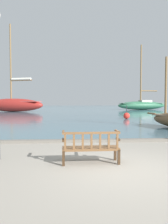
{
  "coord_description": "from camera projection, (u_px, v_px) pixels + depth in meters",
  "views": [
    {
      "loc": [
        -1.37,
        -5.43,
        1.75
      ],
      "look_at": [
        -0.4,
        10.0,
        1.0
      ],
      "focal_mm": 35.0,
      "sensor_mm": 36.0,
      "label": 1
    }
  ],
  "objects": [
    {
      "name": "harbor_water",
      "position": [
        76.0,
        109.0,
        49.44
      ],
      "size": [
        100.0,
        80.0,
        0.08
      ],
      "primitive_type": "cube",
      "color": "slate",
      "rests_on": "ground"
    },
    {
      "name": "quay_edge_kerb",
      "position": [
        102.0,
        141.0,
        9.42
      ],
      "size": [
        40.0,
        0.3,
        0.12
      ],
      "primitive_type": "cube",
      "color": "slate",
      "rests_on": "ground"
    },
    {
      "name": "ground_plane",
      "position": [
        124.0,
        170.0,
        5.58
      ],
      "size": [
        160.0,
        160.0,
        0.0
      ],
      "primitive_type": "plane",
      "color": "gray"
    },
    {
      "name": "park_bench",
      "position": [
        91.0,
        147.0,
        6.16
      ],
      "size": [
        1.61,
        0.55,
        0.92
      ],
      "color": "#3D2A19",
      "rests_on": "ground"
    },
    {
      "name": "sailboat_centre_channel",
      "position": [
        13.0,
        104.0,
        35.77
      ],
      "size": [
        10.95,
        5.71,
        14.18
      ],
      "color": "maroon",
      "rests_on": "harbor_water"
    },
    {
      "name": "sailboat_outer_port",
      "position": [
        142.0,
        105.0,
        44.02
      ],
      "size": [
        10.63,
        4.75,
        12.95
      ],
      "color": "#2D6647",
      "rests_on": "harbor_water"
    },
    {
      "name": "channel_buoy",
      "position": [
        127.0,
        116.0,
        20.74
      ],
      "size": [
        0.6,
        0.6,
        1.3
      ],
      "color": "red",
      "rests_on": "harbor_water"
    }
  ]
}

